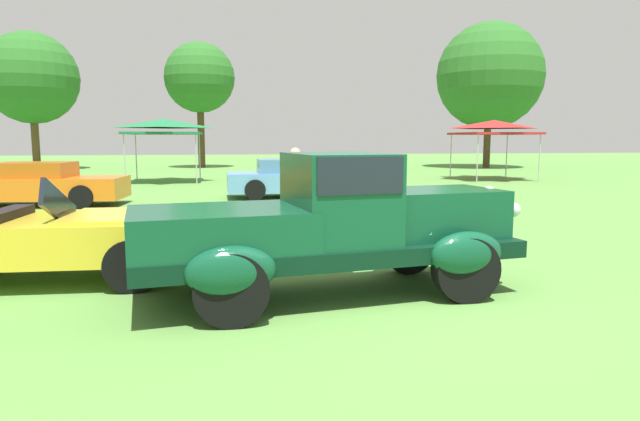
# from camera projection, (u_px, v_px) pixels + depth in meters

# --- Properties ---
(ground_plane) EXTENTS (120.00, 120.00, 0.00)m
(ground_plane) POSITION_uv_depth(u_px,v_px,m) (388.00, 302.00, 6.30)
(ground_plane) COLOR #568C3D
(feature_pickup_truck) EXTENTS (4.72, 2.33, 1.70)m
(feature_pickup_truck) POSITION_uv_depth(u_px,v_px,m) (332.00, 224.00, 6.47)
(feature_pickup_truck) COLOR black
(feature_pickup_truck) RESTS_ON ground_plane
(neighbor_convertible) EXTENTS (4.37, 1.90, 1.40)m
(neighbor_convertible) POSITION_uv_depth(u_px,v_px,m) (50.00, 237.00, 7.25)
(neighbor_convertible) COLOR yellow
(neighbor_convertible) RESTS_ON ground_plane
(show_car_orange) EXTENTS (4.57, 2.05, 1.22)m
(show_car_orange) POSITION_uv_depth(u_px,v_px,m) (40.00, 184.00, 15.24)
(show_car_orange) COLOR orange
(show_car_orange) RESTS_ON ground_plane
(show_car_skyblue) EXTENTS (4.11, 1.78, 1.22)m
(show_car_skyblue) POSITION_uv_depth(u_px,v_px,m) (291.00, 179.00, 17.51)
(show_car_skyblue) COLOR #669EDB
(show_car_skyblue) RESTS_ON ground_plane
(spectator_between_cars) EXTENTS (0.44, 0.46, 1.69)m
(spectator_between_cars) POSITION_uv_depth(u_px,v_px,m) (295.00, 186.00, 11.14)
(spectator_between_cars) COLOR #7F7056
(spectator_between_cars) RESTS_ON ground_plane
(canopy_tent_left_field) EXTENTS (3.13, 3.13, 2.71)m
(canopy_tent_left_field) POSITION_uv_depth(u_px,v_px,m) (163.00, 126.00, 23.38)
(canopy_tent_left_field) COLOR #B7B7BC
(canopy_tent_left_field) RESTS_ON ground_plane
(canopy_tent_center_field) EXTENTS (3.20, 3.20, 2.71)m
(canopy_tent_center_field) POSITION_uv_depth(u_px,v_px,m) (494.00, 126.00, 24.85)
(canopy_tent_center_field) COLOR #B7B7BC
(canopy_tent_center_field) RESTS_ON ground_plane
(treeline_far_left) EXTENTS (5.37, 5.37, 8.11)m
(treeline_far_left) POSITION_uv_depth(u_px,v_px,m) (31.00, 78.00, 32.23)
(treeline_far_left) COLOR brown
(treeline_far_left) RESTS_ON ground_plane
(treeline_mid_left) EXTENTS (4.44, 4.44, 7.95)m
(treeline_mid_left) POSITION_uv_depth(u_px,v_px,m) (200.00, 78.00, 34.78)
(treeline_mid_left) COLOR #47331E
(treeline_mid_left) RESTS_ON ground_plane
(treeline_center) EXTENTS (6.71, 6.71, 9.21)m
(treeline_center) POSITION_uv_depth(u_px,v_px,m) (490.00, 76.00, 34.88)
(treeline_center) COLOR #47331E
(treeline_center) RESTS_ON ground_plane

